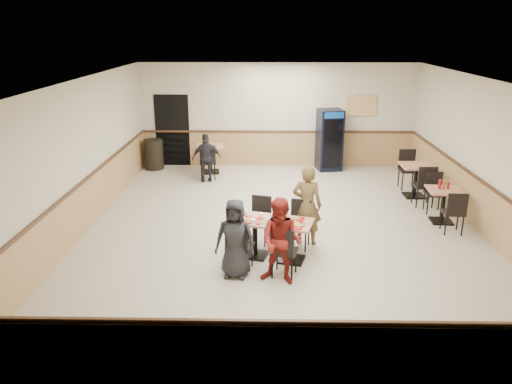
{
  "coord_description": "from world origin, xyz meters",
  "views": [
    {
      "loc": [
        -0.35,
        -9.46,
        3.95
      ],
      "look_at": [
        -0.52,
        -0.5,
        0.98
      ],
      "focal_mm": 35.0,
      "sensor_mm": 36.0,
      "label": 1
    }
  ],
  "objects_px": {
    "lone_diner": "(207,158)",
    "side_table_far": "(416,176)",
    "side_table_near": "(443,201)",
    "pepsi_cooler": "(329,140)",
    "trash_bin": "(154,154)",
    "main_table": "(273,233)",
    "diner_woman_left": "(235,239)",
    "diner_man_opposite": "(307,205)",
    "back_table": "(210,155)",
    "diner_woman_right": "(281,242)"
  },
  "relations": [
    {
      "from": "lone_diner",
      "to": "side_table_far",
      "type": "relative_size",
      "value": 1.63
    },
    {
      "from": "side_table_near",
      "to": "side_table_far",
      "type": "relative_size",
      "value": 0.91
    },
    {
      "from": "side_table_near",
      "to": "pepsi_cooler",
      "type": "distance_m",
      "value": 4.54
    },
    {
      "from": "pepsi_cooler",
      "to": "trash_bin",
      "type": "distance_m",
      "value": 5.1
    },
    {
      "from": "main_table",
      "to": "lone_diner",
      "type": "relative_size",
      "value": 1.14
    },
    {
      "from": "diner_woman_left",
      "to": "side_table_near",
      "type": "xyz_separation_m",
      "value": [
        4.24,
        2.5,
        -0.19
      ]
    },
    {
      "from": "diner_woman_left",
      "to": "diner_man_opposite",
      "type": "xyz_separation_m",
      "value": [
        1.27,
        1.36,
        0.1
      ]
    },
    {
      "from": "back_table",
      "to": "pepsi_cooler",
      "type": "bearing_deg",
      "value": 6.61
    },
    {
      "from": "pepsi_cooler",
      "to": "diner_woman_left",
      "type": "bearing_deg",
      "value": -119.05
    },
    {
      "from": "lone_diner",
      "to": "side_table_far",
      "type": "distance_m",
      "value": 5.33
    },
    {
      "from": "pepsi_cooler",
      "to": "side_table_near",
      "type": "bearing_deg",
      "value": -74.54
    },
    {
      "from": "lone_diner",
      "to": "pepsi_cooler",
      "type": "distance_m",
      "value": 3.63
    },
    {
      "from": "diner_woman_right",
      "to": "diner_man_opposite",
      "type": "height_order",
      "value": "diner_man_opposite"
    },
    {
      "from": "diner_woman_left",
      "to": "pepsi_cooler",
      "type": "xyz_separation_m",
      "value": [
        2.31,
        6.59,
        0.2
      ]
    },
    {
      "from": "diner_woman_right",
      "to": "pepsi_cooler",
      "type": "relative_size",
      "value": 0.82
    },
    {
      "from": "side_table_far",
      "to": "diner_woman_left",
      "type": "bearing_deg",
      "value": -134.65
    },
    {
      "from": "diner_woman_right",
      "to": "diner_man_opposite",
      "type": "xyz_separation_m",
      "value": [
        0.52,
        1.56,
        0.06
      ]
    },
    {
      "from": "diner_woman_right",
      "to": "back_table",
      "type": "xyz_separation_m",
      "value": [
        -1.82,
        6.4,
        -0.19
      ]
    },
    {
      "from": "main_table",
      "to": "trash_bin",
      "type": "relative_size",
      "value": 1.71
    },
    {
      "from": "diner_woman_right",
      "to": "pepsi_cooler",
      "type": "height_order",
      "value": "pepsi_cooler"
    },
    {
      "from": "diner_man_opposite",
      "to": "side_table_near",
      "type": "relative_size",
      "value": 2.13
    },
    {
      "from": "diner_man_opposite",
      "to": "main_table",
      "type": "bearing_deg",
      "value": 61.14
    },
    {
      "from": "main_table",
      "to": "diner_man_opposite",
      "type": "bearing_deg",
      "value": 62.1
    },
    {
      "from": "diner_woman_right",
      "to": "back_table",
      "type": "height_order",
      "value": "diner_woman_right"
    },
    {
      "from": "side_table_far",
      "to": "main_table",
      "type": "bearing_deg",
      "value": -134.94
    },
    {
      "from": "main_table",
      "to": "lone_diner",
      "type": "xyz_separation_m",
      "value": [
        -1.71,
        4.63,
        0.17
      ]
    },
    {
      "from": "diner_woman_left",
      "to": "back_table",
      "type": "distance_m",
      "value": 6.29
    },
    {
      "from": "lone_diner",
      "to": "pepsi_cooler",
      "type": "relative_size",
      "value": 0.75
    },
    {
      "from": "lone_diner",
      "to": "side_table_near",
      "type": "distance_m",
      "value": 6.01
    },
    {
      "from": "diner_woman_right",
      "to": "lone_diner",
      "type": "distance_m",
      "value": 5.81
    },
    {
      "from": "lone_diner",
      "to": "diner_woman_left",
      "type": "bearing_deg",
      "value": 90.98
    },
    {
      "from": "lone_diner",
      "to": "trash_bin",
      "type": "height_order",
      "value": "lone_diner"
    },
    {
      "from": "pepsi_cooler",
      "to": "diner_man_opposite",
      "type": "bearing_deg",
      "value": -110.99
    },
    {
      "from": "main_table",
      "to": "side_table_near",
      "type": "bearing_deg",
      "value": 42.04
    },
    {
      "from": "side_table_far",
      "to": "side_table_near",
      "type": "bearing_deg",
      "value": -86.22
    },
    {
      "from": "diner_man_opposite",
      "to": "lone_diner",
      "type": "height_order",
      "value": "diner_man_opposite"
    },
    {
      "from": "diner_woman_left",
      "to": "diner_woman_right",
      "type": "relative_size",
      "value": 0.94
    },
    {
      "from": "back_table",
      "to": "trash_bin",
      "type": "bearing_deg",
      "value": 168.29
    },
    {
      "from": "side_table_near",
      "to": "side_table_far",
      "type": "bearing_deg",
      "value": 93.78
    },
    {
      "from": "main_table",
      "to": "side_table_near",
      "type": "distance_m",
      "value": 4.04
    },
    {
      "from": "main_table",
      "to": "back_table",
      "type": "bearing_deg",
      "value": 122.41
    },
    {
      "from": "diner_man_opposite",
      "to": "diner_woman_left",
      "type": "bearing_deg",
      "value": 61.14
    },
    {
      "from": "main_table",
      "to": "side_table_near",
      "type": "height_order",
      "value": "same"
    },
    {
      "from": "diner_man_opposite",
      "to": "side_table_near",
      "type": "distance_m",
      "value": 3.19
    },
    {
      "from": "back_table",
      "to": "lone_diner",
      "type": "bearing_deg",
      "value": -90.0
    },
    {
      "from": "main_table",
      "to": "diner_woman_left",
      "type": "height_order",
      "value": "diner_woman_left"
    },
    {
      "from": "side_table_near",
      "to": "main_table",
      "type": "bearing_deg",
      "value": -153.16
    },
    {
      "from": "side_table_far",
      "to": "pepsi_cooler",
      "type": "height_order",
      "value": "pepsi_cooler"
    },
    {
      "from": "diner_woman_right",
      "to": "side_table_near",
      "type": "distance_m",
      "value": 4.42
    },
    {
      "from": "main_table",
      "to": "trash_bin",
      "type": "distance_m",
      "value": 6.78
    }
  ]
}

